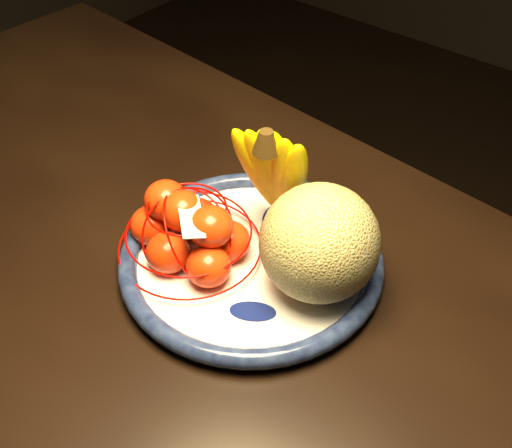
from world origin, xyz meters
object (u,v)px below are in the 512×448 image
Objects in this scene: dining_table at (138,327)px; mandarin_bag at (189,231)px; banana_bunch at (277,171)px; fruit_bowl at (251,259)px; cantaloupe at (319,243)px.

mandarin_bag is at bearing 76.96° from dining_table.
dining_table is 0.29m from banana_bunch.
mandarin_bag reaches higher than fruit_bowl.
dining_table is at bearing -142.84° from cantaloupe.
cantaloupe is at bearing 41.97° from dining_table.
cantaloupe is 0.65× the size of mandarin_bag.
cantaloupe is 0.18m from mandarin_bag.
fruit_bowl is at bearing -169.03° from cantaloupe.
dining_table is 11.15× the size of cantaloupe.
banana_bunch reaches higher than mandarin_bag.
mandarin_bag is (-0.07, -0.04, 0.04)m from fruit_bowl.
dining_table is 0.19m from fruit_bowl.
fruit_bowl is (0.10, 0.13, 0.10)m from dining_table.
banana_bunch is 0.88× the size of mandarin_bag.
mandarin_bag is (0.03, 0.09, 0.14)m from dining_table.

